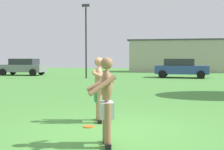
{
  "coord_description": "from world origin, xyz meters",
  "views": [
    {
      "loc": [
        1.17,
        -6.44,
        1.63
      ],
      "look_at": [
        -0.11,
        1.01,
        1.18
      ],
      "focal_mm": 46.0,
      "sensor_mm": 36.0,
      "label": 1
    }
  ],
  "objects_px": {
    "car_blue_far_end": "(181,68)",
    "player_with_cap": "(99,86)",
    "player_in_gray": "(106,99)",
    "frisbee": "(89,127)",
    "car_gray_mid_lot": "(23,67)",
    "lamp_post": "(86,33)"
  },
  "relations": [
    {
      "from": "player_with_cap",
      "to": "car_blue_far_end",
      "type": "xyz_separation_m",
      "value": [
        3.22,
        17.36,
        -0.08
      ]
    },
    {
      "from": "player_with_cap",
      "to": "player_in_gray",
      "type": "bearing_deg",
      "value": -74.05
    },
    {
      "from": "player_in_gray",
      "to": "frisbee",
      "type": "relative_size",
      "value": 6.47
    },
    {
      "from": "player_in_gray",
      "to": "car_gray_mid_lot",
      "type": "distance_m",
      "value": 23.59
    },
    {
      "from": "player_in_gray",
      "to": "frisbee",
      "type": "xyz_separation_m",
      "value": [
        -0.67,
        1.33,
        -0.85
      ]
    },
    {
      "from": "player_with_cap",
      "to": "frisbee",
      "type": "relative_size",
      "value": 6.53
    },
    {
      "from": "frisbee",
      "to": "car_gray_mid_lot",
      "type": "bearing_deg",
      "value": 120.77
    },
    {
      "from": "frisbee",
      "to": "player_in_gray",
      "type": "bearing_deg",
      "value": -63.1
    },
    {
      "from": "frisbee",
      "to": "car_blue_far_end",
      "type": "distance_m",
      "value": 18.32
    },
    {
      "from": "car_gray_mid_lot",
      "to": "car_blue_far_end",
      "type": "bearing_deg",
      "value": -3.91
    },
    {
      "from": "frisbee",
      "to": "car_blue_far_end",
      "type": "xyz_separation_m",
      "value": [
        3.33,
        17.99,
        0.81
      ]
    },
    {
      "from": "player_in_gray",
      "to": "frisbee",
      "type": "bearing_deg",
      "value": 116.9
    },
    {
      "from": "car_gray_mid_lot",
      "to": "lamp_post",
      "type": "bearing_deg",
      "value": -23.28
    },
    {
      "from": "car_blue_far_end",
      "to": "frisbee",
      "type": "bearing_deg",
      "value": -100.5
    },
    {
      "from": "player_with_cap",
      "to": "car_blue_far_end",
      "type": "height_order",
      "value": "player_with_cap"
    },
    {
      "from": "player_with_cap",
      "to": "player_in_gray",
      "type": "distance_m",
      "value": 2.04
    },
    {
      "from": "player_in_gray",
      "to": "car_blue_far_end",
      "type": "distance_m",
      "value": 19.5
    },
    {
      "from": "car_blue_far_end",
      "to": "player_with_cap",
      "type": "bearing_deg",
      "value": -100.51
    },
    {
      "from": "player_in_gray",
      "to": "lamp_post",
      "type": "distance_m",
      "value": 18.21
    },
    {
      "from": "frisbee",
      "to": "car_blue_far_end",
      "type": "height_order",
      "value": "car_blue_far_end"
    },
    {
      "from": "player_with_cap",
      "to": "frisbee",
      "type": "bearing_deg",
      "value": -100.0
    },
    {
      "from": "frisbee",
      "to": "car_gray_mid_lot",
      "type": "xyz_separation_m",
      "value": [
        -11.31,
        19.0,
        0.81
      ]
    }
  ]
}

